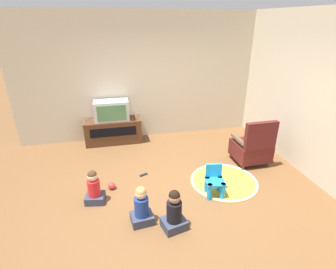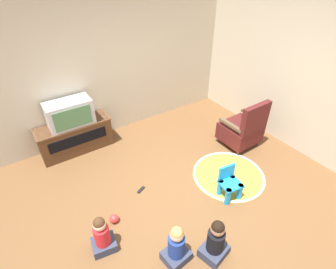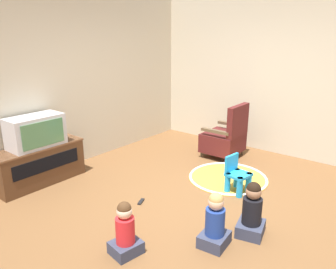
# 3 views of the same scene
# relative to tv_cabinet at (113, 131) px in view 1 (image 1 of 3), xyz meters

# --- Properties ---
(ground_plane) EXTENTS (30.00, 30.00, 0.00)m
(ground_plane) POSITION_rel_tv_cabinet_xyz_m (0.91, -2.16, -0.29)
(ground_plane) COLOR brown
(wall_back) EXTENTS (5.60, 0.12, 2.85)m
(wall_back) POSITION_rel_tv_cabinet_xyz_m (0.72, 0.30, 1.13)
(wall_back) COLOR beige
(wall_back) RESTS_ON ground_plane
(wall_right) EXTENTS (0.12, 5.52, 2.85)m
(wall_right) POSITION_rel_tv_cabinet_xyz_m (3.46, -2.40, 1.13)
(wall_right) COLOR beige
(wall_right) RESTS_ON ground_plane
(tv_cabinet) EXTENTS (1.28, 0.45, 0.57)m
(tv_cabinet) POSITION_rel_tv_cabinet_xyz_m (0.00, 0.00, 0.00)
(tv_cabinet) COLOR #4C2D19
(tv_cabinet) RESTS_ON ground_plane
(television) EXTENTS (0.75, 0.40, 0.44)m
(television) POSITION_rel_tv_cabinet_xyz_m (-0.00, -0.02, 0.49)
(television) COLOR #B7B7BC
(television) RESTS_ON tv_cabinet
(black_armchair) EXTENTS (0.66, 0.64, 0.96)m
(black_armchair) POSITION_rel_tv_cabinet_xyz_m (2.63, -1.59, 0.06)
(black_armchair) COLOR brown
(black_armchair) RESTS_ON ground_plane
(yellow_kid_chair) EXTENTS (0.33, 0.32, 0.51)m
(yellow_kid_chair) POSITION_rel_tv_cabinet_xyz_m (1.54, -2.38, -0.08)
(yellow_kid_chair) COLOR #1E99DB
(yellow_kid_chair) RESTS_ON ground_plane
(play_mat) EXTENTS (1.19, 1.19, 0.04)m
(play_mat) POSITION_rel_tv_cabinet_xyz_m (1.85, -2.08, -0.29)
(play_mat) COLOR gold
(play_mat) RESTS_ON ground_plane
(child_watching_left) EXTENTS (0.33, 0.30, 0.60)m
(child_watching_left) POSITION_rel_tv_cabinet_xyz_m (0.30, -2.77, -0.04)
(child_watching_left) COLOR #33384C
(child_watching_left) RESTS_ON ground_plane
(child_watching_center) EXTENTS (0.33, 0.30, 0.57)m
(child_watching_center) POSITION_rel_tv_cabinet_xyz_m (-0.36, -2.16, -0.05)
(child_watching_center) COLOR #33384C
(child_watching_center) RESTS_ON ground_plane
(child_watching_right) EXTENTS (0.37, 0.34, 0.62)m
(child_watching_right) POSITION_rel_tv_cabinet_xyz_m (0.71, -2.98, -0.03)
(child_watching_right) COLOR #33384C
(child_watching_right) RESTS_ON ground_plane
(toy_ball) EXTENTS (0.13, 0.13, 0.13)m
(toy_ball) POSITION_rel_tv_cabinet_xyz_m (-0.10, -1.87, -0.23)
(toy_ball) COLOR red
(toy_ball) RESTS_ON ground_plane
(remote_control) EXTENTS (0.16, 0.10, 0.02)m
(remote_control) POSITION_rel_tv_cabinet_xyz_m (0.48, -1.56, -0.28)
(remote_control) COLOR black
(remote_control) RESTS_ON ground_plane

